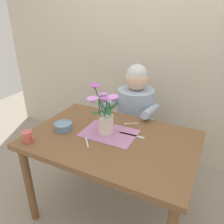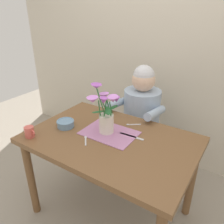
# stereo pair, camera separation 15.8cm
# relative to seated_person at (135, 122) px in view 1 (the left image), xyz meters

# --- Properties ---
(ground_plane) EXTENTS (6.00, 6.00, 0.00)m
(ground_plane) POSITION_rel_seated_person_xyz_m (0.06, -0.62, -0.56)
(ground_plane) COLOR gray
(wood_panel_backdrop) EXTENTS (4.00, 0.10, 2.50)m
(wood_panel_backdrop) POSITION_rel_seated_person_xyz_m (0.06, 0.43, 0.69)
(wood_panel_backdrop) COLOR beige
(wood_panel_backdrop) RESTS_ON ground_plane
(dining_table) EXTENTS (1.20, 0.80, 0.74)m
(dining_table) POSITION_rel_seated_person_xyz_m (0.06, -0.62, 0.08)
(dining_table) COLOR brown
(dining_table) RESTS_ON ground_plane
(seated_person) EXTENTS (0.45, 0.47, 1.14)m
(seated_person) POSITION_rel_seated_person_xyz_m (0.00, 0.00, 0.00)
(seated_person) COLOR #4C4C56
(seated_person) RESTS_ON ground_plane
(striped_placemat) EXTENTS (0.40, 0.28, 0.00)m
(striped_placemat) POSITION_rel_seated_person_xyz_m (0.01, -0.57, 0.18)
(striped_placemat) COLOR #B275A3
(striped_placemat) RESTS_ON dining_table
(flower_vase) EXTENTS (0.24, 0.26, 0.36)m
(flower_vase) POSITION_rel_seated_person_xyz_m (-0.02, -0.57, 0.34)
(flower_vase) COLOR silver
(flower_vase) RESTS_ON dining_table
(ceramic_bowl) EXTENTS (0.14, 0.14, 0.06)m
(ceramic_bowl) POSITION_rel_seated_person_xyz_m (-0.33, -0.67, 0.21)
(ceramic_bowl) COLOR #6689A8
(ceramic_bowl) RESTS_ON dining_table
(dinner_knife) EXTENTS (0.19, 0.03, 0.00)m
(dinner_knife) POSITION_rel_seated_person_xyz_m (0.18, -0.52, 0.18)
(dinner_knife) COLOR silver
(dinner_knife) RESTS_ON dining_table
(coffee_cup) EXTENTS (0.09, 0.07, 0.08)m
(coffee_cup) POSITION_rel_seated_person_xyz_m (-0.44, -0.92, 0.22)
(coffee_cup) COLOR #CC564C
(coffee_cup) RESTS_ON dining_table
(spoon_0) EXTENTS (0.10, 0.08, 0.01)m
(spoon_0) POSITION_rel_seated_person_xyz_m (0.09, -0.37, 0.18)
(spoon_0) COLOR silver
(spoon_0) RESTS_ON dining_table
(spoon_1) EXTENTS (0.09, 0.10, 0.01)m
(spoon_1) POSITION_rel_seated_person_xyz_m (-0.08, -0.73, 0.18)
(spoon_1) COLOR silver
(spoon_1) RESTS_ON dining_table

